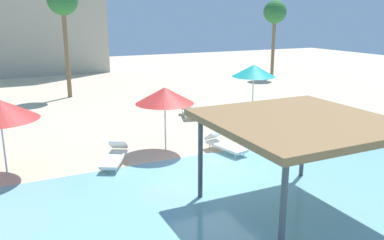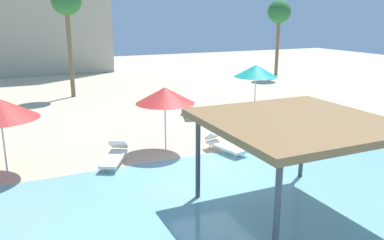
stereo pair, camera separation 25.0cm
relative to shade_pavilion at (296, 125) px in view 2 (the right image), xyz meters
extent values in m
plane|color=beige|center=(-0.50, 3.62, -2.50)|extent=(80.00, 80.00, 0.00)
cylinder|color=#42474C|center=(-1.87, 1.87, -1.26)|extent=(0.14, 0.14, 2.48)
cylinder|color=#42474C|center=(1.87, 1.87, -1.26)|extent=(0.14, 0.14, 2.48)
cylinder|color=#42474C|center=(-1.87, -1.87, -1.26)|extent=(0.14, 0.14, 2.48)
cube|color=olive|center=(0.00, 0.00, 0.07)|extent=(4.44, 4.44, 0.18)
cylinder|color=silver|center=(-1.24, 6.18, -1.53)|extent=(0.06, 0.06, 1.93)
cone|color=red|center=(-1.24, 6.18, -0.26)|extent=(2.25, 2.25, 0.62)
cylinder|color=silver|center=(-6.94, 6.11, -1.52)|extent=(0.06, 0.06, 1.94)
cylinder|color=silver|center=(5.36, 9.98, -1.49)|extent=(0.06, 0.06, 2.01)
cone|color=teal|center=(5.36, 9.98, -0.16)|extent=(2.32, 2.32, 0.64)
cylinder|color=white|center=(1.89, 9.93, -2.39)|extent=(0.05, 0.05, 0.22)
cylinder|color=white|center=(1.43, 10.08, -2.39)|extent=(0.05, 0.05, 0.22)
cylinder|color=white|center=(2.32, 11.31, -2.39)|extent=(0.05, 0.05, 0.22)
cylinder|color=white|center=(1.86, 11.45, -2.39)|extent=(0.05, 0.05, 0.22)
cube|color=white|center=(1.87, 10.69, -2.23)|extent=(1.11, 1.90, 0.10)
cube|color=white|center=(2.09, 11.40, -1.95)|extent=(0.72, 0.66, 0.40)
cylinder|color=white|center=(1.20, 4.30, -2.39)|extent=(0.05, 0.05, 0.22)
cylinder|color=white|center=(0.73, 4.20, -2.39)|extent=(0.05, 0.05, 0.22)
cylinder|color=white|center=(0.88, 5.71, -2.39)|extent=(0.05, 0.05, 0.22)
cylinder|color=white|center=(0.41, 5.60, -2.39)|extent=(0.05, 0.05, 0.22)
cube|color=white|center=(0.80, 4.95, -2.23)|extent=(0.98, 1.89, 0.10)
cube|color=white|center=(0.64, 5.67, -1.95)|extent=(0.70, 0.63, 0.40)
cylinder|color=white|center=(-3.62, 4.70, -2.39)|extent=(0.05, 0.05, 0.22)
cylinder|color=white|center=(-4.04, 4.92, -2.39)|extent=(0.05, 0.05, 0.22)
cylinder|color=white|center=(-2.94, 5.97, -2.39)|extent=(0.05, 0.05, 0.22)
cylinder|color=white|center=(-3.37, 6.19, -2.39)|extent=(0.05, 0.05, 0.22)
cube|color=white|center=(-3.49, 5.45, -2.23)|extent=(1.38, 1.87, 0.10)
cube|color=white|center=(-3.15, 6.10, -1.95)|extent=(0.77, 0.73, 0.40)
cylinder|color=brown|center=(-2.93, 18.80, 0.39)|extent=(0.28, 0.28, 5.77)
sphere|color=#286B33|center=(-2.93, 18.80, 3.62)|extent=(1.90, 1.90, 1.90)
cylinder|color=brown|center=(14.04, 19.98, 0.06)|extent=(0.28, 0.28, 5.11)
sphere|color=#286B33|center=(14.04, 19.98, 2.97)|extent=(1.90, 1.90, 1.90)
camera|label=1|loc=(-6.67, -7.67, 2.70)|focal=37.16mm
camera|label=2|loc=(-6.44, -7.77, 2.70)|focal=37.16mm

